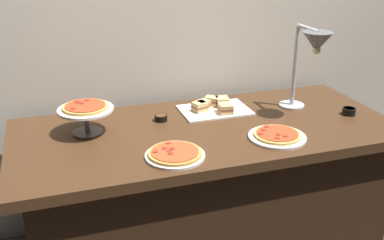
% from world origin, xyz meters
% --- Properties ---
extents(back_wall, '(4.40, 0.04, 2.40)m').
position_xyz_m(back_wall, '(0.00, 0.50, 1.20)').
color(back_wall, beige).
rests_on(back_wall, ground_plane).
extents(buffet_table, '(1.90, 0.84, 0.76)m').
position_xyz_m(buffet_table, '(0.00, 0.00, 0.39)').
color(buffet_table, '#422816').
rests_on(buffet_table, ground_plane).
extents(heat_lamp, '(0.15, 0.33, 0.46)m').
position_xyz_m(heat_lamp, '(0.55, -0.01, 1.11)').
color(heat_lamp, '#B7BABF').
rests_on(heat_lamp, buffet_table).
extents(pizza_plate_front, '(0.27, 0.27, 0.03)m').
position_xyz_m(pizza_plate_front, '(0.27, -0.22, 0.77)').
color(pizza_plate_front, white).
rests_on(pizza_plate_front, buffet_table).
extents(pizza_plate_center, '(0.26, 0.26, 0.03)m').
position_xyz_m(pizza_plate_center, '(-0.24, -0.26, 0.77)').
color(pizza_plate_center, white).
rests_on(pizza_plate_center, buffet_table).
extents(pizza_plate_raised_stand, '(0.26, 0.26, 0.15)m').
position_xyz_m(pizza_plate_raised_stand, '(-0.57, 0.12, 0.87)').
color(pizza_plate_raised_stand, '#595B60').
rests_on(pizza_plate_raised_stand, buffet_table).
extents(sandwich_platter, '(0.37, 0.25, 0.06)m').
position_xyz_m(sandwich_platter, '(0.12, 0.20, 0.78)').
color(sandwich_platter, white).
rests_on(sandwich_platter, buffet_table).
extents(sauce_cup_near, '(0.07, 0.07, 0.03)m').
position_xyz_m(sauce_cup_near, '(-0.19, 0.16, 0.78)').
color(sauce_cup_near, black).
rests_on(sauce_cup_near, buffet_table).
extents(sauce_cup_far, '(0.07, 0.07, 0.04)m').
position_xyz_m(sauce_cup_far, '(0.78, -0.07, 0.78)').
color(sauce_cup_far, black).
rests_on(sauce_cup_far, buffet_table).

